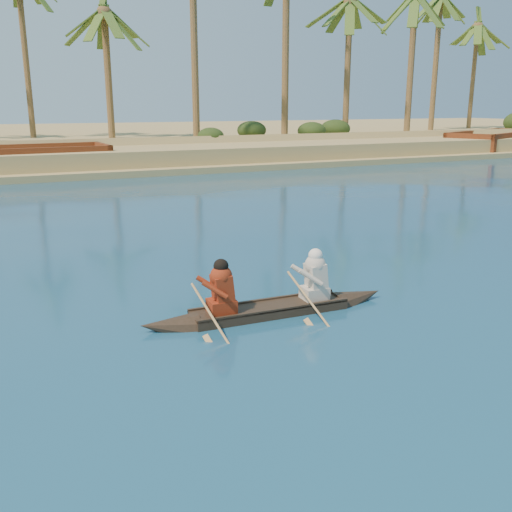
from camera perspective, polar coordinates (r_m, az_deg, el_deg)
name	(u,v)px	position (r m, az deg, el deg)	size (l,w,h in m)	color
ground	(354,310)	(11.33, 9.80, -5.31)	(160.00, 160.00, 0.00)	navy
sandy_embankment	(65,141)	(56.05, -18.53, 10.82)	(150.00, 51.00, 1.50)	tan
palm_grove	(76,43)	(44.34, -17.52, 19.69)	(110.00, 14.00, 16.00)	#406322
shrub_cluster	(92,145)	(40.78, -16.11, 10.66)	(100.00, 6.00, 2.40)	#203613
canoe	(270,301)	(10.85, 1.37, -4.53)	(5.00, 0.79, 1.37)	#33251B
barge_mid	(3,164)	(34.71, -23.95, 8.40)	(11.49, 4.39, 1.88)	#662E15
barge_right	(495,143)	(52.42, 22.82, 10.38)	(12.46, 8.46, 1.98)	#662E15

